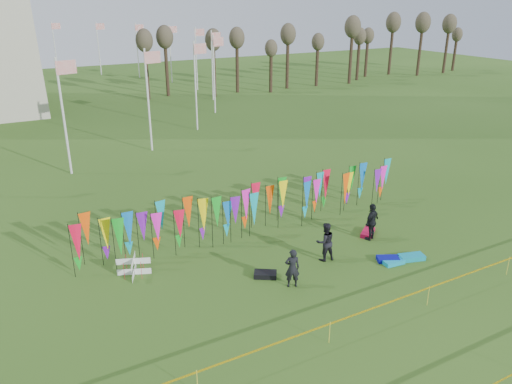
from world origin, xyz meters
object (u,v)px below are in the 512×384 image
person_mid (325,242)px  person_left (292,268)px  person_right (372,222)px  kite_bag_red (368,233)px  box_kite (134,266)px  kite_bag_black (265,274)px  kite_bag_turquoise (393,262)px  kite_bag_blue (388,259)px  kite_bag_teal (411,257)px

person_mid → person_left: bearing=33.7°
person_right → kite_bag_red: size_ratio=1.69×
box_kite → person_mid: bearing=-19.6°
person_right → kite_bag_black: size_ratio=1.97×
person_mid → kite_bag_turquoise: size_ratio=1.94×
person_left → person_mid: bearing=-133.3°
person_mid → kite_bag_red: (3.59, 1.09, -0.84)m
kite_bag_red → kite_bag_black: size_ratio=1.17×
kite_bag_turquoise → kite_bag_red: kite_bag_red is taller
person_left → kite_bag_blue: (5.16, -0.34, -0.78)m
kite_bag_black → person_mid: bearing=0.1°
kite_bag_turquoise → kite_bag_black: kite_bag_black is taller
kite_bag_turquoise → kite_bag_teal: kite_bag_teal is taller
person_left → kite_bag_black: size_ratio=1.77×
kite_bag_red → kite_bag_black: kite_bag_black is taller
kite_bag_turquoise → kite_bag_teal: size_ratio=0.82×
person_right → kite_bag_blue: (-0.80, -2.17, -0.88)m
kite_bag_black → kite_bag_teal: (6.88, -1.96, -0.00)m
kite_bag_red → kite_bag_teal: bearing=-88.9°
person_right → kite_bag_turquoise: (-0.75, -2.50, -0.89)m
person_left → box_kite: bearing=-14.8°
person_left → kite_bag_blue: size_ratio=1.75×
person_left → person_mid: 2.88m
box_kite → person_mid: size_ratio=0.45×
person_left → person_right: size_ratio=0.90×
kite_bag_blue → person_mid: bearing=148.4°
kite_bag_teal → kite_bag_red: bearing=91.1°
box_kite → kite_bag_red: bearing=-8.9°
kite_bag_red → kite_bag_blue: bearing=-111.4°
person_right → kite_bag_teal: (0.31, -2.58, -0.87)m
person_mid → person_right: (3.35, 0.60, 0.04)m
kite_bag_turquoise → kite_bag_blue: size_ratio=0.97×
box_kite → kite_bag_teal: box_kite is taller
kite_bag_turquoise → kite_bag_black: bearing=162.1°
person_mid → person_right: 3.40m
kite_bag_blue → person_left: bearing=176.2°
person_mid → kite_bag_blue: size_ratio=1.87×
box_kite → kite_bag_black: bearing=-30.3°
kite_bag_blue → kite_bag_black: size_ratio=1.01×
person_mid → box_kite: bearing=-11.1°
person_left → kite_bag_turquoise: 5.30m
person_right → kite_bag_turquoise: person_right is taller
person_left → kite_bag_red: bearing=-138.0°
person_right → box_kite: bearing=-32.3°
person_mid → kite_bag_teal: 4.23m
kite_bag_blue → kite_bag_black: (-5.77, 1.56, 0.01)m
box_kite → kite_bag_black: 5.88m
person_mid → kite_bag_teal: size_ratio=1.59×
kite_bag_blue → box_kite: bearing=157.4°
kite_bag_red → kite_bag_black: bearing=-170.8°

